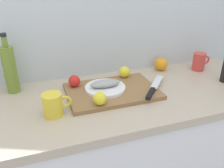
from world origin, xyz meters
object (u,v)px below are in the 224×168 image
object	(u,v)px
olive_oil_bottle	(10,69)
coffee_mug_2	(199,62)
fish_fillet	(105,83)
coffee_mug_0	(53,105)
lemon_0	(124,72)
cutting_board	(112,91)
orange_0	(161,64)
chef_knife	(153,89)
white_plate	(105,88)

from	to	relation	value
olive_oil_bottle	coffee_mug_2	size ratio (longest dim) A/B	2.61
fish_fillet	coffee_mug_0	world-z (taller)	coffee_mug_0
coffee_mug_0	olive_oil_bottle	bearing A→B (deg)	120.06
lemon_0	coffee_mug_2	bearing A→B (deg)	-0.44
lemon_0	olive_oil_bottle	size ratio (longest dim) A/B	0.20
fish_fillet	coffee_mug_0	distance (m)	0.30
olive_oil_bottle	coffee_mug_2	xyz separation A→B (m)	(1.09, -0.06, -0.07)
coffee_mug_0	coffee_mug_2	world-z (taller)	coffee_mug_2
olive_oil_bottle	cutting_board	bearing A→B (deg)	-20.82
lemon_0	coffee_mug_2	size ratio (longest dim) A/B	0.53
cutting_board	orange_0	xyz separation A→B (m)	(0.39, 0.19, 0.03)
lemon_0	coffee_mug_0	bearing A→B (deg)	-150.65
orange_0	chef_knife	bearing A→B (deg)	-126.53
white_plate	olive_oil_bottle	xyz separation A→B (m)	(-0.44, 0.17, 0.10)
white_plate	olive_oil_bottle	world-z (taller)	olive_oil_bottle
white_plate	chef_knife	size ratio (longest dim) A/B	0.87
white_plate	fish_fillet	world-z (taller)	fish_fillet
fish_fillet	coffee_mug_2	world-z (taller)	coffee_mug_2
white_plate	lemon_0	bearing A→B (deg)	36.62
white_plate	coffee_mug_0	world-z (taller)	coffee_mug_0
white_plate	coffee_mug_0	bearing A→B (deg)	-155.17
white_plate	lemon_0	size ratio (longest dim) A/B	3.31
olive_oil_bottle	orange_0	bearing A→B (deg)	0.83
chef_knife	coffee_mug_2	bearing A→B (deg)	-23.93
olive_oil_bottle	orange_0	world-z (taller)	olive_oil_bottle
coffee_mug_0	fish_fillet	bearing A→B (deg)	24.83
chef_knife	olive_oil_bottle	size ratio (longest dim) A/B	0.78
fish_fillet	coffee_mug_2	xyz separation A→B (m)	(0.65, 0.11, 0.00)
white_plate	coffee_mug_2	bearing A→B (deg)	9.36
fish_fillet	lemon_0	distance (m)	0.19
white_plate	coffee_mug_2	xyz separation A→B (m)	(0.65, 0.11, 0.03)
fish_fillet	chef_knife	bearing A→B (deg)	-22.70
coffee_mug_0	orange_0	xyz separation A→B (m)	(0.70, 0.31, -0.01)
cutting_board	fish_fillet	distance (m)	0.06
chef_knife	coffee_mug_0	xyz separation A→B (m)	(-0.49, -0.03, 0.02)
white_plate	olive_oil_bottle	size ratio (longest dim) A/B	0.68
cutting_board	coffee_mug_2	distance (m)	0.63
cutting_board	chef_knife	distance (m)	0.21
fish_fillet	olive_oil_bottle	distance (m)	0.48
lemon_0	orange_0	distance (m)	0.28
chef_knife	lemon_0	distance (m)	0.22
chef_knife	orange_0	world-z (taller)	orange_0
lemon_0	cutting_board	bearing A→B (deg)	-133.54
lemon_0	fish_fillet	bearing A→B (deg)	-143.38
fish_fillet	lemon_0	size ratio (longest dim) A/B	2.48
lemon_0	coffee_mug_0	xyz separation A→B (m)	(-0.42, -0.24, -0.00)
fish_fillet	coffee_mug_0	xyz separation A→B (m)	(-0.27, -0.13, -0.00)
cutting_board	orange_0	distance (m)	0.44
coffee_mug_0	chef_knife	bearing A→B (deg)	3.78
lemon_0	olive_oil_bottle	distance (m)	0.60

